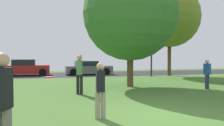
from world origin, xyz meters
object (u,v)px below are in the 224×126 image
Objects in this scene: birch_tree_lone at (130,13)px; parked_car_grey at (88,68)px; person_catcher at (80,72)px; person_bystander at (207,73)px; parked_car_red at (26,68)px; street_lamp_post at (151,50)px; oak_tree_center at (170,17)px; person_thrower at (2,102)px; person_walking at (100,89)px; frisbee_disc at (49,77)px.

parked_car_grey is at bearing 95.19° from birch_tree_lone.
birch_tree_lone reaches higher than person_catcher.
parked_car_grey is (-4.38, 11.28, -0.25)m from person_bystander.
parked_car_red is 11.25m from street_lamp_post.
parked_car_red is at bearing 164.21° from oak_tree_center.
oak_tree_center is at bearing -19.71° from person_thrower.
person_bystander is at bearing 106.69° from person_catcher.
birch_tree_lone reaches higher than parked_car_red.
person_bystander is at bearing -93.76° from street_lamp_post.
person_bystander and person_walking have the same top height.
birch_tree_lone reaches higher than frisbee_disc.
person_thrower is 0.40× the size of street_lamp_post.
person_bystander is (-2.42, -8.17, -4.36)m from oak_tree_center.
oak_tree_center is at bearing 45.69° from birch_tree_lone.
oak_tree_center reaches higher than frisbee_disc.
person_bystander is at bearing -68.77° from parked_car_grey.
parked_car_grey is (-0.84, 9.22, -3.56)m from birch_tree_lone.
oak_tree_center is 1.76× the size of street_lamp_post.
person_bystander reaches higher than parked_car_grey.
person_thrower is 0.42× the size of parked_car_grey.
frisbee_disc is at bearing 90.37° from person_walking.
person_catcher reaches higher than person_thrower.
birch_tree_lone reaches higher than street_lamp_post.
person_thrower reaches higher than parked_car_red.
parked_car_red is at bearing 17.86° from person_walking.
birch_tree_lone is at bearing -56.33° from parked_car_red.
person_catcher reaches higher than frisbee_disc.
person_thrower is 1.16× the size of person_walking.
person_walking is at bearing -116.91° from birch_tree_lone.
parked_car_grey is (2.31, 15.42, -0.25)m from person_walking.
person_walking is 4.07× the size of frisbee_disc.
person_bystander is (6.68, -0.16, -0.16)m from person_catcher.
oak_tree_center is 4.40× the size of person_thrower.
street_lamp_post is (4.90, -3.44, 1.65)m from parked_car_grey.
street_lamp_post is at bearing -15.29° from person_thrower.
street_lamp_post is at bearing -170.21° from oak_tree_center.
street_lamp_post is (10.46, -3.82, 1.59)m from parked_car_red.
person_walking is 0.39× the size of parked_car_red.
birch_tree_lone is 4.40× the size of person_bystander.
person_thrower is (-5.24, -8.36, -3.15)m from birch_tree_lone.
frisbee_disc is 0.08× the size of street_lamp_post.
frisbee_disc is (-1.36, -4.16, 0.17)m from person_catcher.
street_lamp_post is at bearing 154.92° from person_catcher.
person_bystander is 12.10m from parked_car_grey.
person_thrower is (-11.21, -14.47, -4.20)m from oak_tree_center.
parked_car_grey is (2.30, 11.12, -0.42)m from person_catcher.
person_walking is (-6.69, -4.14, -0.00)m from person_bystander.
street_lamp_post is (4.06, 5.78, -1.90)m from birch_tree_lone.
birch_tree_lone is 1.52× the size of street_lamp_post.
person_thrower is at bearing 142.03° from person_walking.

